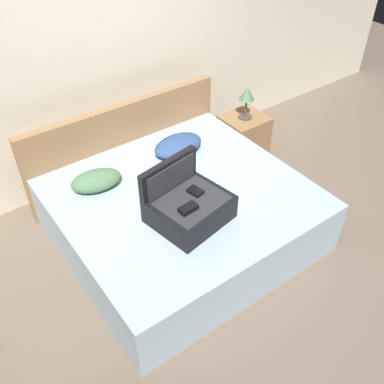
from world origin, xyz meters
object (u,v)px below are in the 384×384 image
hard_case_large (188,205)px  pillow_center_head (178,145)px  pillow_near_headboard (96,181)px  nightstand (243,136)px  table_lamp (247,96)px  bed (183,215)px

hard_case_large → pillow_center_head: size_ratio=1.30×
pillow_near_headboard → nightstand: 1.80m
nightstand → table_lamp: size_ratio=1.34×
bed → nightstand: size_ratio=4.26×
table_lamp → bed: bearing=-152.7°
bed → pillow_near_headboard: pillow_near_headboard is taller
bed → nightstand: (1.24, 0.64, -0.02)m
hard_case_large → pillow_near_headboard: hard_case_large is taller
bed → table_lamp: bearing=27.3°
pillow_near_headboard → pillow_center_head: size_ratio=0.87×
hard_case_large → nightstand: hard_case_large is taller
hard_case_large → pillow_center_head: (0.43, 0.75, -0.05)m
bed → table_lamp: 1.46m
nightstand → table_lamp: table_lamp is taller
pillow_near_headboard → pillow_center_head: pillow_near_headboard is taller
bed → hard_case_large: (-0.13, -0.26, 0.37)m
pillow_near_headboard → table_lamp: 1.77m
hard_case_large → pillow_near_headboard: 0.82m
table_lamp → nightstand: bearing=0.0°
bed → pillow_near_headboard: (-0.52, 0.46, 0.32)m
pillow_center_head → nightstand: 1.00m
hard_case_large → bed: bearing=53.9°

